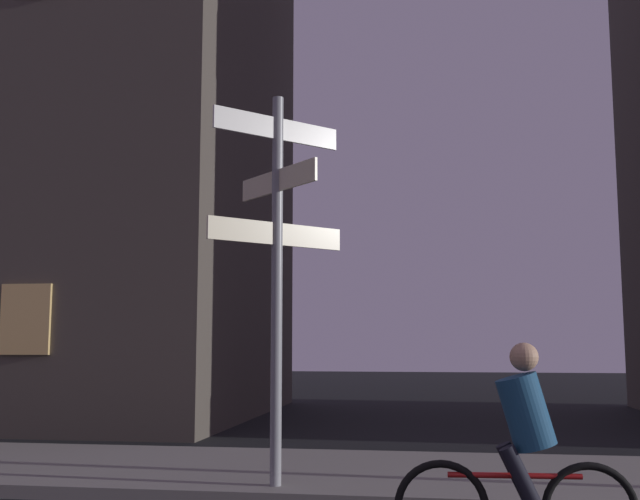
{
  "coord_description": "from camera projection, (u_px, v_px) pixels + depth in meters",
  "views": [
    {
      "loc": [
        0.32,
        -1.98,
        1.61
      ],
      "look_at": [
        -0.89,
        5.89,
        2.58
      ],
      "focal_mm": 42.5,
      "sensor_mm": 36.0,
      "label": 1
    }
  ],
  "objects": [
    {
      "name": "sidewalk_kerb",
      "position": [
        411.0,
        477.0,
        8.73
      ],
      "size": [
        40.0,
        3.1,
        0.14
      ],
      "primitive_type": "cube",
      "color": "gray",
      "rests_on": "ground_plane"
    },
    {
      "name": "signpost",
      "position": [
        277.0,
        248.0,
        8.1
      ],
      "size": [
        1.21,
        1.21,
        4.14
      ],
      "color": "gray",
      "rests_on": "sidewalk_kerb"
    },
    {
      "name": "cyclist",
      "position": [
        521.0,
        457.0,
        5.73
      ],
      "size": [
        1.82,
        0.35,
        1.61
      ],
      "color": "black",
      "rests_on": "ground_plane"
    },
    {
      "name": "building_left_block",
      "position": [
        53.0,
        76.0,
        17.95
      ],
      "size": [
        10.04,
        8.37,
        15.77
      ],
      "color": "#4C443D",
      "rests_on": "ground_plane"
    }
  ]
}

